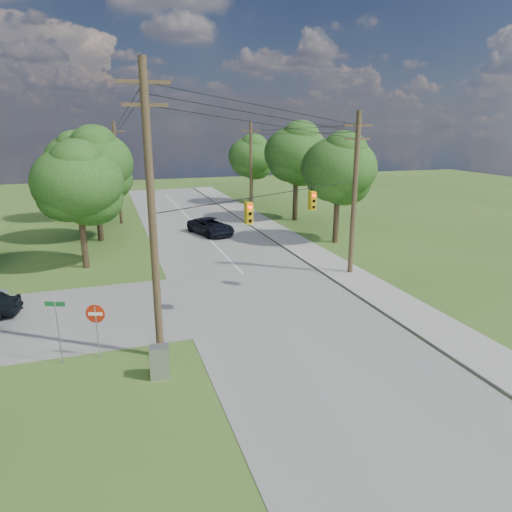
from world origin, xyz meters
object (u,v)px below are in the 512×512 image
object	(u,v)px
pole_north_e	(251,169)
control_cabinet	(160,362)
car_main_north	(211,226)
pole_ne	(355,192)
pole_north_w	(118,173)
do_not_enter_sign	(96,320)
pole_sw	(152,213)

from	to	relation	value
pole_north_e	control_cabinet	size ratio (longest dim) A/B	7.45
car_main_north	pole_ne	bearing A→B (deg)	-83.73
pole_north_w	car_main_north	xyz separation A→B (m)	(7.56, -7.85, -4.36)
pole_ne	do_not_enter_sign	distance (m)	17.86
pole_sw	car_main_north	bearing A→B (deg)	71.77
pole_north_w	car_main_north	distance (m)	11.74
pole_sw	do_not_enter_sign	xyz separation A→B (m)	(-2.51, 0.60, -4.45)
pole_sw	pole_ne	xyz separation A→B (m)	(13.50, 7.60, -0.76)
control_cabinet	pole_ne	bearing A→B (deg)	40.87
pole_north_w	do_not_enter_sign	size ratio (longest dim) A/B	4.10
pole_ne	pole_north_w	distance (m)	26.03
pole_sw	car_main_north	distance (m)	23.54
pole_north_w	car_main_north	world-z (taller)	pole_north_w
pole_sw	control_cabinet	distance (m)	5.84
pole_north_e	control_cabinet	world-z (taller)	pole_north_e
pole_ne	car_main_north	distance (m)	16.20
pole_sw	pole_north_e	size ratio (longest dim) A/B	1.20
pole_ne	control_cabinet	xyz separation A→B (m)	(-13.73, -9.40, -4.80)
car_main_north	do_not_enter_sign	xyz separation A→B (m)	(-9.67, -21.15, 1.00)
pole_ne	pole_north_w	xyz separation A→B (m)	(-13.90, 22.00, -0.34)
pole_ne	car_main_north	bearing A→B (deg)	114.13
pole_north_e	car_main_north	world-z (taller)	pole_north_e
pole_sw	pole_north_e	distance (m)	32.55
pole_sw	pole_ne	world-z (taller)	pole_sw
car_main_north	do_not_enter_sign	bearing A→B (deg)	-132.43
pole_north_w	control_cabinet	distance (m)	31.71
pole_north_e	control_cabinet	distance (m)	34.56
pole_north_w	car_main_north	size ratio (longest dim) A/B	1.87
pole_ne	pole_north_w	bearing A→B (deg)	122.29
control_cabinet	pole_north_w	bearing A→B (deg)	96.79
pole_north_e	car_main_north	bearing A→B (deg)	-128.90
pole_ne	pole_north_w	size ratio (longest dim) A/B	1.05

